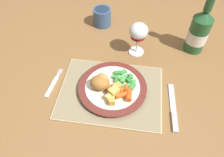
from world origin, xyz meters
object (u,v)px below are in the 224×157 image
(bottle, at_px, (199,31))
(dining_table, at_px, (106,69))
(dinner_plate, at_px, (113,88))
(wine_glass, at_px, (138,32))
(fork, at_px, (53,85))
(drinking_cup, at_px, (102,17))
(table_knife, at_px, (173,111))

(bottle, bearing_deg, dining_table, -166.25)
(dinner_plate, xyz_separation_m, wine_glass, (0.07, 0.21, 0.08))
(fork, xyz_separation_m, drinking_cup, (0.12, 0.38, 0.04))
(wine_glass, bearing_deg, dining_table, -164.85)
(wine_glass, height_order, bottle, bottle)
(dinner_plate, distance_m, fork, 0.22)
(dinner_plate, bearing_deg, drinking_cup, 105.00)
(fork, height_order, bottle, bottle)
(table_knife, distance_m, wine_glass, 0.31)
(drinking_cup, bearing_deg, dining_table, -76.40)
(drinking_cup, bearing_deg, wine_glass, -44.18)
(drinking_cup, bearing_deg, fork, -107.03)
(dinner_plate, height_order, wine_glass, wine_glass)
(dining_table, height_order, dinner_plate, dinner_plate)
(dining_table, relative_size, wine_glass, 9.04)
(dinner_plate, bearing_deg, dining_table, 106.52)
(fork, bearing_deg, table_knife, -6.75)
(dining_table, xyz_separation_m, table_knife, (0.26, -0.23, 0.09))
(table_knife, bearing_deg, fork, 173.25)
(fork, relative_size, bottle, 0.54)
(fork, relative_size, table_knife, 0.71)
(dining_table, distance_m, fork, 0.26)
(dining_table, bearing_deg, bottle, 13.75)
(dinner_plate, distance_m, wine_glass, 0.23)
(fork, xyz_separation_m, wine_glass, (0.28, 0.21, 0.10))
(wine_glass, bearing_deg, drinking_cup, 135.82)
(dinner_plate, xyz_separation_m, drinking_cup, (-0.10, 0.37, 0.02))
(dining_table, distance_m, dinner_plate, 0.21)
(wine_glass, bearing_deg, fork, -142.93)
(wine_glass, bearing_deg, bottle, 13.01)
(wine_glass, xyz_separation_m, bottle, (0.23, 0.05, -0.01))
(table_knife, height_order, wine_glass, wine_glass)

